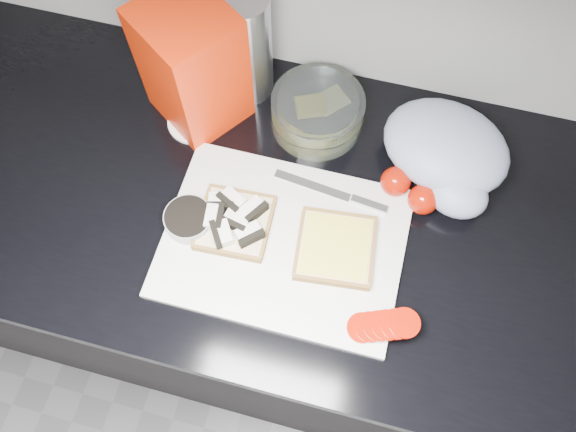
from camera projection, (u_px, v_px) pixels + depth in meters
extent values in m
cube|color=black|center=(300.00, 286.00, 1.41)|extent=(3.50, 0.60, 0.86)
cube|color=black|center=(305.00, 210.00, 1.00)|extent=(3.50, 0.64, 0.04)
cube|color=silver|center=(283.00, 243.00, 0.95)|extent=(0.40, 0.30, 0.01)
cube|color=beige|center=(235.00, 223.00, 0.95)|extent=(0.12, 0.12, 0.02)
cube|color=white|center=(221.00, 200.00, 0.95)|extent=(0.05, 0.03, 0.02)
cube|color=black|center=(221.00, 200.00, 0.95)|extent=(0.05, 0.02, 0.02)
cube|color=white|center=(233.00, 199.00, 0.94)|extent=(0.05, 0.04, 0.02)
cube|color=black|center=(233.00, 199.00, 0.94)|extent=(0.04, 0.03, 0.02)
cube|color=white|center=(252.00, 208.00, 0.94)|extent=(0.04, 0.05, 0.02)
cube|color=black|center=(252.00, 208.00, 0.94)|extent=(0.03, 0.04, 0.02)
cube|color=white|center=(213.00, 217.00, 0.93)|extent=(0.03, 0.04, 0.02)
cube|color=black|center=(213.00, 217.00, 0.93)|extent=(0.02, 0.05, 0.02)
cube|color=white|center=(237.00, 220.00, 0.93)|extent=(0.05, 0.03, 0.02)
cube|color=black|center=(237.00, 220.00, 0.93)|extent=(0.05, 0.02, 0.02)
cube|color=white|center=(249.00, 233.00, 0.92)|extent=(0.05, 0.05, 0.02)
cube|color=black|center=(249.00, 233.00, 0.92)|extent=(0.04, 0.04, 0.02)
cube|color=white|center=(223.00, 233.00, 0.92)|extent=(0.04, 0.05, 0.02)
cube|color=black|center=(223.00, 233.00, 0.92)|extent=(0.03, 0.04, 0.02)
cube|color=beige|center=(335.00, 248.00, 0.93)|extent=(0.14, 0.14, 0.02)
cube|color=yellow|center=(336.00, 246.00, 0.92)|extent=(0.12, 0.12, 0.00)
cylinder|color=#A31303|center=(362.00, 328.00, 0.88)|extent=(0.06, 0.06, 0.01)
cylinder|color=#A31303|center=(370.00, 327.00, 0.87)|extent=(0.06, 0.06, 0.01)
cylinder|color=#A31303|center=(379.00, 326.00, 0.87)|extent=(0.05, 0.05, 0.01)
cylinder|color=#A31303|center=(387.00, 325.00, 0.87)|extent=(0.05, 0.05, 0.01)
cylinder|color=#A31303|center=(396.00, 324.00, 0.86)|extent=(0.06, 0.06, 0.01)
cylinder|color=#A31303|center=(405.00, 323.00, 0.86)|extent=(0.06, 0.06, 0.01)
cube|color=#B6B6BB|center=(312.00, 185.00, 0.98)|extent=(0.14, 0.03, 0.00)
cube|color=#B6B6BB|center=(369.00, 204.00, 0.96)|extent=(0.07, 0.02, 0.01)
cylinder|color=#9EA3A2|center=(189.00, 221.00, 0.95)|extent=(0.08, 0.08, 0.04)
cylinder|color=black|center=(188.00, 217.00, 0.93)|extent=(0.08, 0.08, 0.01)
cylinder|color=white|center=(194.00, 122.00, 1.05)|extent=(0.13, 0.13, 0.01)
cylinder|color=silver|center=(317.00, 112.00, 1.02)|extent=(0.17, 0.17, 0.07)
cube|color=yellow|center=(310.00, 114.00, 1.02)|extent=(0.06, 0.06, 0.04)
cube|color=#FCFA97|center=(330.00, 111.00, 1.04)|extent=(0.07, 0.07, 0.01)
cube|color=#F12004|center=(193.00, 66.00, 0.96)|extent=(0.20, 0.20, 0.24)
cylinder|color=silver|center=(246.00, 46.00, 0.99)|extent=(0.09, 0.09, 0.22)
ellipsoid|color=#9AA5BE|center=(446.00, 147.00, 0.97)|extent=(0.27, 0.24, 0.10)
ellipsoid|color=#9AA5BE|center=(457.00, 193.00, 0.95)|extent=(0.13, 0.12, 0.07)
sphere|color=#A31303|center=(396.00, 182.00, 0.97)|extent=(0.05, 0.05, 0.05)
sphere|color=#A31303|center=(423.00, 199.00, 0.96)|extent=(0.05, 0.05, 0.05)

